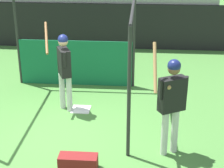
% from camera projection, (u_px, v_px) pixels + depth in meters
% --- Properties ---
extents(ground_plane, '(60.00, 60.00, 0.00)m').
position_uv_depth(ground_plane, '(54.00, 141.00, 7.67)').
color(ground_plane, '#477F38').
extents(outfield_wall, '(24.00, 0.12, 1.60)m').
position_uv_depth(outfield_wall, '(93.00, 26.00, 13.35)').
color(outfield_wall, black).
rests_on(outfield_wall, ground).
extents(bleacher_section, '(8.70, 2.40, 2.88)m').
position_uv_depth(bleacher_section, '(97.00, 2.00, 14.26)').
color(bleacher_section, '#9E9E99').
rests_on(bleacher_section, ground).
extents(batting_cage, '(3.21, 3.49, 2.57)m').
position_uv_depth(batting_cage, '(71.00, 52.00, 9.40)').
color(batting_cage, '#282828').
rests_on(batting_cage, ground).
extents(home_plate, '(0.44, 0.44, 0.02)m').
position_uv_depth(home_plate, '(81.00, 109.00, 8.98)').
color(home_plate, white).
rests_on(home_plate, ground).
extents(player_batter, '(0.73, 0.82, 2.02)m').
position_uv_depth(player_batter, '(64.00, 65.00, 8.58)').
color(player_batter, silver).
rests_on(player_batter, ground).
extents(player_waiting, '(0.69, 0.68, 2.21)m').
position_uv_depth(player_waiting, '(172.00, 97.00, 6.82)').
color(player_waiting, silver).
rests_on(player_waiting, ground).
extents(equipment_bag, '(0.70, 0.28, 0.28)m').
position_uv_depth(equipment_bag, '(78.00, 162.00, 6.73)').
color(equipment_bag, maroon).
rests_on(equipment_bag, ground).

